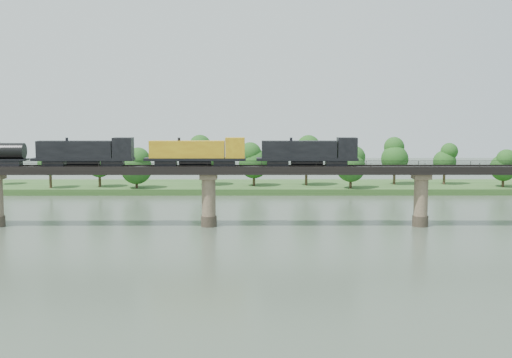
{
  "coord_description": "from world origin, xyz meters",
  "views": [
    {
      "loc": [
        8.54,
        -89.49,
        22.06
      ],
      "look_at": [
        8.92,
        30.0,
        9.0
      ],
      "focal_mm": 45.0,
      "sensor_mm": 36.0,
      "label": 1
    }
  ],
  "objects": [
    {
      "name": "ground",
      "position": [
        0.0,
        0.0,
        0.0
      ],
      "size": [
        400.0,
        400.0,
        0.0
      ],
      "primitive_type": "plane",
      "color": "#374435",
      "rests_on": "ground"
    },
    {
      "name": "far_bank",
      "position": [
        0.0,
        85.0,
        0.8
      ],
      "size": [
        300.0,
        24.0,
        1.6
      ],
      "primitive_type": "cube",
      "color": "#2B5020",
      "rests_on": "ground"
    },
    {
      "name": "bridge",
      "position": [
        0.0,
        30.0,
        5.46
      ],
      "size": [
        236.0,
        30.0,
        11.5
      ],
      "color": "#473A2D",
      "rests_on": "ground"
    },
    {
      "name": "bridge_superstructure",
      "position": [
        0.0,
        30.0,
        11.79
      ],
      "size": [
        220.0,
        4.9,
        0.75
      ],
      "color": "black",
      "rests_on": "bridge"
    },
    {
      "name": "far_treeline",
      "position": [
        -8.21,
        80.52,
        8.83
      ],
      "size": [
        289.06,
        17.54,
        13.6
      ],
      "color": "#382619",
      "rests_on": "far_bank"
    },
    {
      "name": "freight_train",
      "position": [
        -9.25,
        30.0,
        14.02
      ],
      "size": [
        76.66,
        2.99,
        5.28
      ],
      "color": "black",
      "rests_on": "bridge"
    }
  ]
}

